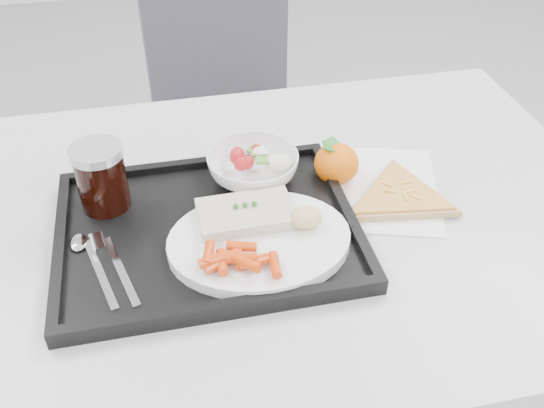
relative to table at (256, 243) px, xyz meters
The scene contains 14 objects.
table is the anchor object (origin of this frame).
chair 0.80m from the table, 85.44° to the left, with size 0.48×0.48×0.93m.
tray 0.12m from the table, 155.04° to the right, with size 0.45×0.35×0.03m.
dinner_plate 0.13m from the table, 97.22° to the right, with size 0.27×0.27×0.02m.
fish_fillet 0.12m from the table, 115.30° to the right, with size 0.14×0.09×0.03m.
bread_roll 0.16m from the table, 54.69° to the right, with size 0.06×0.06×0.03m.
salad_bowl 0.13m from the table, 81.70° to the left, with size 0.15×0.15×0.05m.
cola_glass 0.27m from the table, 167.21° to the left, with size 0.08×0.08×0.11m.
cutlery 0.27m from the table, 162.64° to the right, with size 0.10×0.17×0.01m.
napkin 0.20m from the table, ahead, with size 0.31×0.30×0.00m.
tangerine 0.19m from the table, 20.76° to the left, with size 0.08×0.08×0.07m.
pizza_slice 0.25m from the table, ahead, with size 0.29×0.29×0.02m.
carrot_pile 0.19m from the table, 110.93° to the right, with size 0.11×0.08×0.02m.
salad_contents 0.14m from the table, 74.03° to the left, with size 0.10×0.07×0.03m.
Camera 1 is at (-0.13, -0.44, 1.37)m, focal length 40.00 mm.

